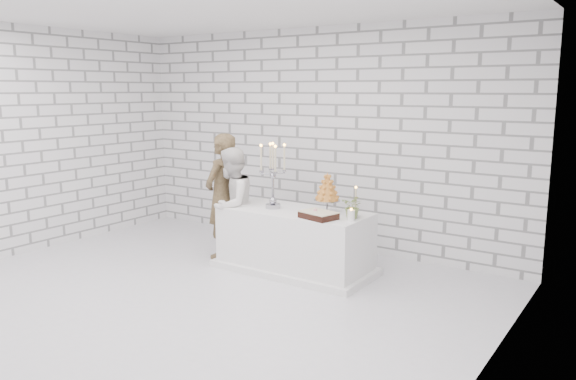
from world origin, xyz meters
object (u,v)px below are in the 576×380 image
at_px(bride, 232,205).
at_px(croquembouche, 327,192).
at_px(groom, 222,196).
at_px(cake_table, 294,241).
at_px(candelabra, 273,175).

relative_size(bride, croquembouche, 3.09).
relative_size(groom, bride, 1.11).
bearing_deg(croquembouche, bride, -169.22).
bearing_deg(groom, croquembouche, 89.00).
distance_m(groom, croquembouche, 1.50).
bearing_deg(cake_table, candelabra, -170.18).
relative_size(candelabra, croquembouche, 1.70).
bearing_deg(croquembouche, cake_table, -163.51).
distance_m(cake_table, bride, 0.94).
height_order(bride, candelabra, candelabra).
xyz_separation_m(groom, candelabra, (0.82, -0.02, 0.34)).
distance_m(bride, croquembouche, 1.30).
relative_size(cake_table, groom, 1.11).
distance_m(candelabra, croquembouche, 0.70).
bearing_deg(candelabra, groom, 178.76).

